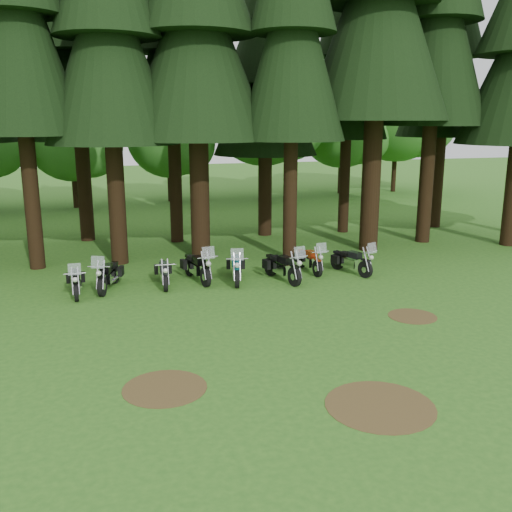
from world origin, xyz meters
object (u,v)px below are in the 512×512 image
object	(u,v)px
motorcycle_2	(164,274)
motorcycle_5	(282,268)
motorcycle_1	(108,276)
motorcycle_3	(197,268)
motorcycle_7	(351,262)
motorcycle_4	(236,268)
motorcycle_0	(76,282)
motorcycle_6	(309,261)

from	to	relation	value
motorcycle_2	motorcycle_5	size ratio (longest dim) A/B	0.88
motorcycle_1	motorcycle_5	distance (m)	5.95
motorcycle_3	motorcycle_7	world-z (taller)	motorcycle_3
motorcycle_5	motorcycle_4	bearing A→B (deg)	153.28
motorcycle_4	motorcycle_5	xyz separation A→B (m)	(1.58, -0.38, 0.01)
motorcycle_0	motorcycle_5	distance (m)	6.97
motorcycle_1	motorcycle_7	size ratio (longest dim) A/B	1.05
motorcycle_0	motorcycle_4	distance (m)	5.38
motorcycle_4	motorcycle_6	world-z (taller)	motorcycle_4
motorcycle_0	motorcycle_2	xyz separation A→B (m)	(2.88, 0.28, -0.01)
motorcycle_0	motorcycle_1	world-z (taller)	motorcycle_1
motorcycle_5	motorcycle_6	bearing A→B (deg)	18.67
motorcycle_5	motorcycle_7	xyz separation A→B (m)	(2.76, 0.19, -0.04)
motorcycle_1	motorcycle_2	distance (m)	1.84
motorcycle_5	motorcycle_6	xyz separation A→B (m)	(1.35, 0.84, -0.05)
motorcycle_2	motorcycle_7	xyz separation A→B (m)	(6.83, -0.41, 0.03)
motorcycle_2	motorcycle_6	bearing A→B (deg)	6.50
motorcycle_5	motorcycle_7	bearing A→B (deg)	-9.09
motorcycle_1	motorcycle_4	size ratio (longest dim) A/B	0.97
motorcycle_2	motorcycle_3	distance (m)	1.22
motorcycle_2	motorcycle_3	size ratio (longest dim) A/B	0.87
motorcycle_0	motorcycle_5	size ratio (longest dim) A/B	0.89
motorcycle_3	motorcycle_7	bearing A→B (deg)	-16.60
motorcycle_6	motorcycle_2	bearing A→B (deg)	179.03
motorcycle_0	motorcycle_6	xyz separation A→B (m)	(8.31, 0.52, 0.01)
motorcycle_0	motorcycle_3	world-z (taller)	motorcycle_3
motorcycle_1	motorcycle_4	distance (m)	4.35
motorcycle_0	motorcycle_3	xyz separation A→B (m)	(4.08, 0.50, 0.06)
motorcycle_3	motorcycle_7	xyz separation A→B (m)	(5.64, -0.63, -0.04)
motorcycle_2	motorcycle_5	world-z (taller)	motorcycle_5
motorcycle_3	motorcycle_6	distance (m)	4.23
motorcycle_3	motorcycle_0	bearing A→B (deg)	176.74
motorcycle_1	motorcycle_3	world-z (taller)	motorcycle_3
motorcycle_3	motorcycle_6	size ratio (longest dim) A/B	1.11
motorcycle_7	motorcycle_3	bearing A→B (deg)	155.18
motorcycle_0	motorcycle_3	distance (m)	4.11
motorcycle_2	motorcycle_5	bearing A→B (deg)	-4.43
motorcycle_0	motorcycle_5	world-z (taller)	motorcycle_5
motorcycle_2	motorcycle_7	distance (m)	6.85
motorcycle_1	motorcycle_2	world-z (taller)	motorcycle_1
motorcycle_5	motorcycle_0	bearing A→B (deg)	164.21
motorcycle_5	motorcycle_6	world-z (taller)	motorcycle_5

